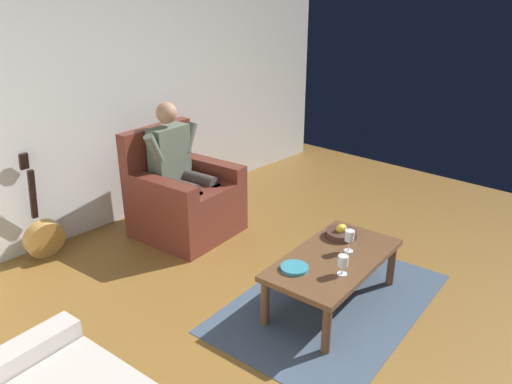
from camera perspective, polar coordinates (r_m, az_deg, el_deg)
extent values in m
plane|color=brown|center=(3.62, 11.99, -14.72)|extent=(6.56, 6.56, 0.00)
cube|color=silver|center=(4.91, -15.80, 12.56)|extent=(5.86, 0.06, 2.79)
cube|color=#39485A|center=(3.79, 8.74, -12.54)|extent=(1.90, 1.32, 0.01)
cube|color=maroon|center=(4.70, -8.04, -2.44)|extent=(0.90, 0.91, 0.41)
cube|color=maroon|center=(4.56, -7.66, 0.27)|extent=(0.59, 0.76, 0.10)
cube|color=maroon|center=(4.81, -5.52, 2.41)|extent=(0.24, 0.84, 0.24)
cube|color=maroon|center=(4.36, -11.27, -0.03)|extent=(0.24, 0.84, 0.24)
cube|color=maroon|center=(4.76, -11.46, 4.12)|extent=(0.83, 0.21, 0.59)
cube|color=#566350|center=(4.62, -10.07, 4.45)|extent=(0.41, 0.22, 0.51)
sphere|color=#A87A5B|center=(4.53, -10.40, 9.07)|extent=(0.19, 0.19, 0.19)
cylinder|color=#403735|center=(4.64, -6.93, 1.52)|extent=(0.18, 0.45, 0.13)
cylinder|color=#403735|center=(4.61, -4.77, -2.15)|extent=(0.13, 0.13, 0.51)
cylinder|color=#566350|center=(4.71, -7.78, 6.35)|extent=(0.21, 0.11, 0.29)
cylinder|color=#403735|center=(4.48, -9.00, 0.63)|extent=(0.18, 0.45, 0.13)
cylinder|color=#403735|center=(4.44, -6.78, -3.18)|extent=(0.13, 0.13, 0.51)
cylinder|color=#566350|center=(4.41, -11.79, 4.98)|extent=(0.21, 0.11, 0.29)
cube|color=brown|center=(3.60, 9.07, -7.76)|extent=(1.15, 0.67, 0.04)
cylinder|color=brown|center=(4.01, 15.51, -8.18)|extent=(0.06, 0.06, 0.35)
cylinder|color=brown|center=(3.24, 8.22, -15.62)|extent=(0.06, 0.06, 0.35)
cylinder|color=brown|center=(4.18, 9.39, -6.30)|extent=(0.06, 0.06, 0.35)
cylinder|color=brown|center=(3.45, 1.07, -12.74)|extent=(0.06, 0.06, 0.35)
cylinder|color=#B58540|center=(4.64, -23.45, -5.02)|extent=(0.34, 0.16, 0.35)
cylinder|color=black|center=(4.58, -23.21, -5.01)|extent=(0.10, 0.02, 0.09)
cube|color=black|center=(4.55, -24.60, -0.27)|extent=(0.05, 0.11, 0.46)
cube|color=black|center=(4.50, -25.46, 3.27)|extent=(0.07, 0.06, 0.14)
cylinder|color=silver|center=(3.68, 10.73, -6.77)|extent=(0.07, 0.07, 0.01)
cylinder|color=silver|center=(3.66, 10.78, -6.15)|extent=(0.01, 0.01, 0.08)
cylinder|color=silver|center=(3.62, 10.87, -5.02)|extent=(0.07, 0.07, 0.08)
cylinder|color=#590C19|center=(3.63, 10.85, -5.33)|extent=(0.06, 0.06, 0.03)
cylinder|color=silver|center=(3.39, 10.00, -9.38)|extent=(0.07, 0.07, 0.01)
cylinder|color=silver|center=(3.37, 10.04, -8.90)|extent=(0.01, 0.01, 0.06)
cylinder|color=silver|center=(3.34, 10.11, -7.90)|extent=(0.07, 0.07, 0.07)
cylinder|color=#590C19|center=(3.35, 10.09, -8.21)|extent=(0.06, 0.06, 0.03)
cylinder|color=#412822|center=(3.87, 9.93, -4.82)|extent=(0.24, 0.24, 0.05)
sphere|color=gold|center=(3.84, 9.84, -4.26)|extent=(0.07, 0.07, 0.07)
sphere|color=gold|center=(3.85, 10.02, -4.20)|extent=(0.07, 0.07, 0.07)
cylinder|color=teal|center=(3.40, 4.51, -8.82)|extent=(0.19, 0.19, 0.02)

